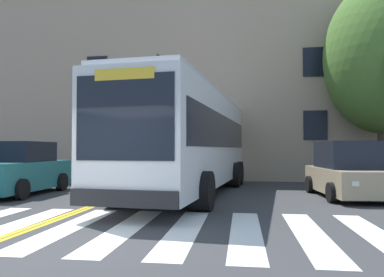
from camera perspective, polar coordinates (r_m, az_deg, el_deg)
name	(u,v)px	position (r m, az deg, el deg)	size (l,w,h in m)	color
ground_plane	(61,245)	(6.74, -19.29, -15.08)	(120.00, 120.00, 0.00)	#38383A
crosswalk	(126,229)	(7.72, -10.07, -13.36)	(10.12, 4.48, 0.01)	white
lane_line_yellow_inner	(174,176)	(21.66, -2.72, -5.76)	(0.12, 36.00, 0.01)	gold
lane_line_yellow_outer	(177,176)	(21.62, -2.31, -5.77)	(0.12, 36.00, 0.01)	gold
city_bus	(191,140)	(13.33, -0.13, -0.23)	(3.52, 11.74, 3.54)	white
car_teal_near_lane	(19,170)	(14.39, -24.92, -4.40)	(2.24, 4.34, 1.83)	#236B70
car_tan_far_lane	(348,172)	(13.25, 22.68, -4.70)	(2.34, 4.29, 1.83)	tan
car_silver_behind_bus	(208,162)	(21.89, 2.47, -3.54)	(2.00, 4.16, 1.82)	#B7BABF
traffic_light_overhead	(176,100)	(14.73, -2.50, 5.92)	(0.55, 3.83, 5.30)	#28282D
street_tree_curbside_large	(384,56)	(18.24, 27.16, 11.10)	(5.23, 5.91, 8.88)	#4C3D2D
building_facade	(209,84)	(22.34, 2.55, 8.31)	(41.22, 6.96, 10.82)	tan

